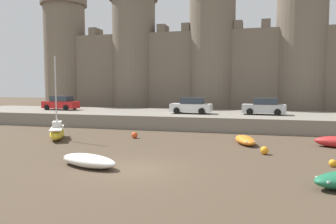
{
  "coord_description": "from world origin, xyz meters",
  "views": [
    {
      "loc": [
        5.78,
        -15.01,
        4.2
      ],
      "look_at": [
        0.44,
        4.87,
        2.5
      ],
      "focal_mm": 35.0,
      "sensor_mm": 36.0,
      "label": 1
    }
  ],
  "objects_px": {
    "rowboat_foreground_left": "(88,160)",
    "rowboat_midflat_right": "(245,140)",
    "car_quay_west": "(61,103)",
    "sailboat_near_channel_right": "(57,132)",
    "mooring_buoy_near_channel": "(333,163)",
    "mooring_buoy_off_centre": "(135,135)",
    "mooring_buoy_near_shore": "(264,150)",
    "car_quay_centre_west": "(191,106)",
    "car_quay_east": "(264,107)"
  },
  "relations": [
    {
      "from": "rowboat_midflat_right",
      "to": "mooring_buoy_near_channel",
      "type": "bearing_deg",
      "value": -50.35
    },
    {
      "from": "mooring_buoy_off_centre",
      "to": "car_quay_east",
      "type": "xyz_separation_m",
      "value": [
        10.03,
        9.16,
        1.84
      ]
    },
    {
      "from": "sailboat_near_channel_right",
      "to": "car_quay_centre_west",
      "type": "height_order",
      "value": "sailboat_near_channel_right"
    },
    {
      "from": "sailboat_near_channel_right",
      "to": "car_quay_east",
      "type": "height_order",
      "value": "sailboat_near_channel_right"
    },
    {
      "from": "mooring_buoy_near_channel",
      "to": "car_quay_west",
      "type": "distance_m",
      "value": 30.15
    },
    {
      "from": "sailboat_near_channel_right",
      "to": "car_quay_east",
      "type": "relative_size",
      "value": 1.54
    },
    {
      "from": "rowboat_midflat_right",
      "to": "car_quay_east",
      "type": "distance_m",
      "value": 9.86
    },
    {
      "from": "mooring_buoy_near_channel",
      "to": "car_quay_centre_west",
      "type": "relative_size",
      "value": 0.09
    },
    {
      "from": "mooring_buoy_near_channel",
      "to": "car_quay_east",
      "type": "bearing_deg",
      "value": 101.53
    },
    {
      "from": "sailboat_near_channel_right",
      "to": "mooring_buoy_off_centre",
      "type": "relative_size",
      "value": 12.85
    },
    {
      "from": "mooring_buoy_off_centre",
      "to": "car_quay_centre_west",
      "type": "xyz_separation_m",
      "value": [
        2.92,
        8.49,
        1.84
      ]
    },
    {
      "from": "mooring_buoy_near_shore",
      "to": "car_quay_centre_west",
      "type": "xyz_separation_m",
      "value": [
        -6.87,
        12.16,
        1.84
      ]
    },
    {
      "from": "rowboat_foreground_left",
      "to": "mooring_buoy_off_centre",
      "type": "distance_m",
      "value": 9.22
    },
    {
      "from": "mooring_buoy_near_shore",
      "to": "car_quay_east",
      "type": "height_order",
      "value": "car_quay_east"
    },
    {
      "from": "rowboat_midflat_right",
      "to": "mooring_buoy_near_shore",
      "type": "bearing_deg",
      "value": -69.07
    },
    {
      "from": "mooring_buoy_near_channel",
      "to": "rowboat_foreground_left",
      "type": "bearing_deg",
      "value": -165.07
    },
    {
      "from": "mooring_buoy_near_channel",
      "to": "car_quay_centre_west",
      "type": "height_order",
      "value": "car_quay_centre_west"
    },
    {
      "from": "sailboat_near_channel_right",
      "to": "mooring_buoy_near_channel",
      "type": "bearing_deg",
      "value": -11.89
    },
    {
      "from": "car_quay_west",
      "to": "car_quay_centre_west",
      "type": "distance_m",
      "value": 15.69
    },
    {
      "from": "rowboat_foreground_left",
      "to": "rowboat_midflat_right",
      "type": "relative_size",
      "value": 1.17
    },
    {
      "from": "sailboat_near_channel_right",
      "to": "mooring_buoy_off_centre",
      "type": "height_order",
      "value": "sailboat_near_channel_right"
    },
    {
      "from": "sailboat_near_channel_right",
      "to": "rowboat_foreground_left",
      "type": "bearing_deg",
      "value": -47.34
    },
    {
      "from": "mooring_buoy_near_shore",
      "to": "car_quay_centre_west",
      "type": "distance_m",
      "value": 14.09
    },
    {
      "from": "sailboat_near_channel_right",
      "to": "mooring_buoy_near_channel",
      "type": "height_order",
      "value": "sailboat_near_channel_right"
    },
    {
      "from": "rowboat_foreground_left",
      "to": "car_quay_centre_west",
      "type": "distance_m",
      "value": 17.85
    },
    {
      "from": "mooring_buoy_off_centre",
      "to": "mooring_buoy_near_channel",
      "type": "distance_m",
      "value": 14.39
    },
    {
      "from": "sailboat_near_channel_right",
      "to": "mooring_buoy_near_shore",
      "type": "relative_size",
      "value": 12.9
    },
    {
      "from": "sailboat_near_channel_right",
      "to": "rowboat_midflat_right",
      "type": "distance_m",
      "value": 14.3
    },
    {
      "from": "sailboat_near_channel_right",
      "to": "mooring_buoy_near_channel",
      "type": "relative_size",
      "value": 16.32
    },
    {
      "from": "mooring_buoy_off_centre",
      "to": "car_quay_centre_west",
      "type": "relative_size",
      "value": 0.12
    },
    {
      "from": "car_quay_east",
      "to": "car_quay_centre_west",
      "type": "distance_m",
      "value": 7.14
    },
    {
      "from": "mooring_buoy_off_centre",
      "to": "rowboat_midflat_right",
      "type": "bearing_deg",
      "value": -2.87
    },
    {
      "from": "mooring_buoy_near_channel",
      "to": "car_quay_east",
      "type": "height_order",
      "value": "car_quay_east"
    },
    {
      "from": "rowboat_midflat_right",
      "to": "car_quay_east",
      "type": "relative_size",
      "value": 0.77
    },
    {
      "from": "sailboat_near_channel_right",
      "to": "mooring_buoy_off_centre",
      "type": "bearing_deg",
      "value": 19.22
    },
    {
      "from": "rowboat_foreground_left",
      "to": "mooring_buoy_near_channel",
      "type": "height_order",
      "value": "rowboat_foreground_left"
    },
    {
      "from": "rowboat_midflat_right",
      "to": "mooring_buoy_near_channel",
      "type": "distance_m",
      "value": 7.14
    },
    {
      "from": "mooring_buoy_near_shore",
      "to": "mooring_buoy_off_centre",
      "type": "bearing_deg",
      "value": 159.46
    },
    {
      "from": "rowboat_midflat_right",
      "to": "car_quay_east",
      "type": "height_order",
      "value": "car_quay_east"
    },
    {
      "from": "rowboat_midflat_right",
      "to": "car_quay_west",
      "type": "bearing_deg",
      "value": 155.03
    },
    {
      "from": "rowboat_foreground_left",
      "to": "car_quay_west",
      "type": "relative_size",
      "value": 0.91
    },
    {
      "from": "car_quay_east",
      "to": "sailboat_near_channel_right",
      "type": "bearing_deg",
      "value": -144.65
    },
    {
      "from": "rowboat_foreground_left",
      "to": "car_quay_west",
      "type": "distance_m",
      "value": 23.21
    },
    {
      "from": "rowboat_midflat_right",
      "to": "mooring_buoy_off_centre",
      "type": "height_order",
      "value": "rowboat_midflat_right"
    },
    {
      "from": "rowboat_foreground_left",
      "to": "mooring_buoy_near_channel",
      "type": "distance_m",
      "value": 12.57
    },
    {
      "from": "sailboat_near_channel_right",
      "to": "car_quay_centre_west",
      "type": "distance_m",
      "value": 13.63
    },
    {
      "from": "rowboat_foreground_left",
      "to": "mooring_buoy_near_shore",
      "type": "height_order",
      "value": "rowboat_foreground_left"
    },
    {
      "from": "rowboat_midflat_right",
      "to": "car_quay_east",
      "type": "xyz_separation_m",
      "value": [
        1.48,
        9.59,
        1.78
      ]
    },
    {
      "from": "mooring_buoy_near_shore",
      "to": "car_quay_centre_west",
      "type": "bearing_deg",
      "value": 119.45
    },
    {
      "from": "mooring_buoy_near_channel",
      "to": "mooring_buoy_near_shore",
      "type": "distance_m",
      "value": 4.01
    }
  ]
}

